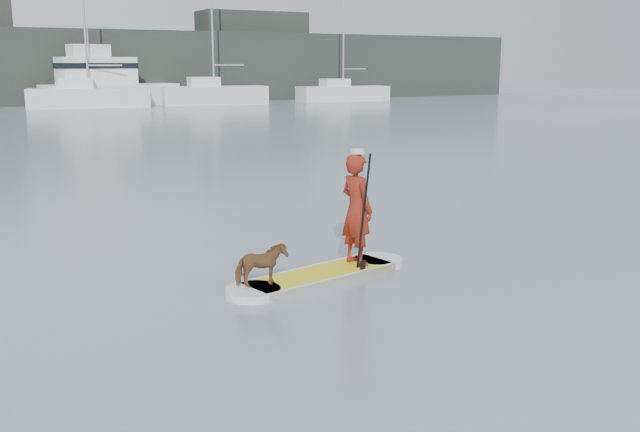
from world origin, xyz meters
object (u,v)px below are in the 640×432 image
paddleboard (320,276)px  sailboat_e (213,94)px  sailboat_f (342,92)px  dog (261,265)px  motor_yacht_a (104,83)px  paddler (357,209)px  sailboat_d (88,95)px

paddleboard → sailboat_e: size_ratio=0.27×
sailboat_f → dog: bearing=-118.5°
sailboat_f → motor_yacht_a: size_ratio=1.15×
paddleboard → sailboat_f: sailboat_f is taller
dog → motor_yacht_a: 49.38m
dog → sailboat_f: 54.17m
paddleboard → paddler: size_ratio=1.84×
paddler → motor_yacht_a: size_ratio=0.17×
dog → sailboat_d: size_ratio=0.06×
sailboat_d → motor_yacht_a: 2.53m
paddleboard → sailboat_e: bearing=60.2°
paddleboard → sailboat_e: sailboat_e is taller
paddleboard → dog: size_ratio=4.40×
paddler → sailboat_f: sailboat_f is taller
paddler → motor_yacht_a: bearing=-16.3°
dog → motor_yacht_a: size_ratio=0.07×
motor_yacht_a → paddleboard: bearing=-106.5°
sailboat_d → sailboat_e: 9.83m
paddleboard → sailboat_f: bearing=47.9°
paddler → sailboat_d: size_ratio=0.14×
sailboat_f → motor_yacht_a: (-20.11, 2.22, 0.91)m
sailboat_d → sailboat_e: (9.82, -0.15, -0.05)m
motor_yacht_a → paddler: bearing=-105.7°
paddler → sailboat_f: (25.87, 46.17, -0.17)m
sailboat_f → sailboat_e: bearing=-179.1°
sailboat_d → dog: bearing=-86.4°
dog → sailboat_f: bearing=-29.8°
paddler → sailboat_e: 48.52m
sailboat_d → paddler: bearing=-84.3°
paddleboard → sailboat_f: 53.43m
sailboat_e → motor_yacht_a: size_ratio=1.14×
paddler → sailboat_d: bearing=-14.6°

